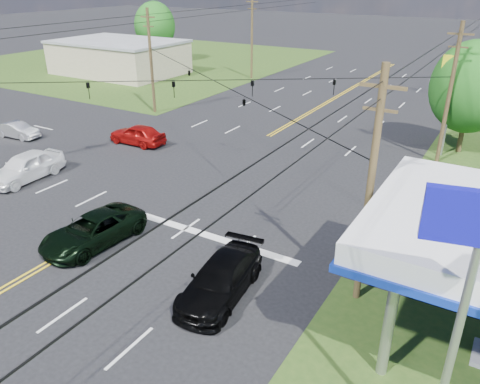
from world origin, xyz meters
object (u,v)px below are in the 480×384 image
Objects in this scene: pole_left_far at (252,37)px; polesign_se at (474,265)px; pole_ne at (450,93)px; retail_nw at (119,58)px; pole_se at (370,189)px; suv_black at (221,279)px; pickup_dkgreen at (93,230)px; tree_far_l at (155,26)px; sedan_silver at (17,130)px; pickup_white at (26,167)px; pole_nw at (151,60)px; tree_right_a at (471,87)px.

polesign_se is at bearing -55.36° from pole_left_far.
retail_nw is at bearing 163.18° from pole_ne.
suv_black is (-4.89, -2.73, -4.15)m from pole_se.
pole_left_far is 41.97m from pickup_dkgreen.
suv_black is at bearing -47.48° from tree_far_l.
pole_ne is 32.20m from pole_left_far.
pole_se is at bearing 121.86° from polesign_se.
tree_far_l is 2.26× the size of sedan_silver.
pickup_white reaches higher than pickup_dkgreen.
pole_ne is (26.00, 0.00, 0.00)m from pole_nw.
pole_left_far reaches higher than tree_right_a.
pole_se is at bearing -35.79° from retail_nw.
polesign_se is (26.24, -7.32, 5.66)m from pickup_white.
pole_nw is 27.17m from tree_right_a.
pole_se is 22.70m from pickup_white.
pickup_white is 1.35× the size of sedan_silver.
retail_nw is 18.30m from pole_left_far.
pole_left_far is at bearing 90.00° from pole_nw.
pole_se and pole_ne have the same top height.
pole_ne is at bearing -74.36° from sedan_silver.
polesign_se is (46.93, -37.32, 4.55)m from retail_nw.
tree_right_a is at bearing -12.80° from retail_nw.
pole_ne is 1.83× the size of pickup_white.
retail_nw reaches higher than pickup_white.
tree_right_a is 2.12× the size of sedan_silver.
pickup_dkgreen is 1.40× the size of sedan_silver.
pole_ne is at bearing 99.17° from polesign_se.
pickup_dkgreen reaches higher than sedan_silver.
sedan_silver is at bearing -158.79° from pole_ne.
pickup_dkgreen is at bearing -121.39° from sedan_silver.
pole_left_far reaches higher than tree_far_l.
tree_right_a is at bearing 69.15° from suv_black.
sedan_silver is at bearing 160.01° from polesign_se.
pole_se is at bearing -92.73° from tree_right_a.
pickup_white is (-23.31, -20.00, -3.98)m from tree_right_a.
tree_right_a is at bearing -23.50° from tree_far_l.
pole_left_far is at bearing 125.10° from pole_se.
polesign_se reaches higher than pickup_white.
retail_nw is 50.91m from suv_black.
tree_far_l is at bearing 131.25° from pickup_dkgreen.
pickup_white is (-17.42, 3.73, 0.12)m from suv_black.
suv_black is at bearing -103.95° from tree_right_a.
tree_far_l reaches higher than sedan_silver.
polesign_se is at bearing -39.10° from pole_nw.
tree_right_a is at bearing 64.60° from pickup_dkgreen.
tree_far_l is at bearing 129.56° from pole_nw.
pickup_dkgreen is at bearing 166.89° from polesign_se.
tree_right_a is 1.52× the size of pickup_dkgreen.
suv_black is (40.11, -43.73, -4.43)m from tree_far_l.
pickup_white is (-22.31, -17.00, -4.03)m from pole_ne.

